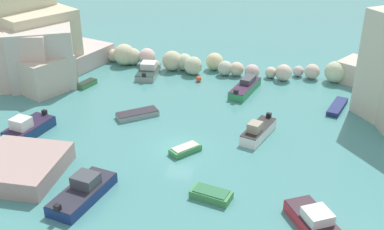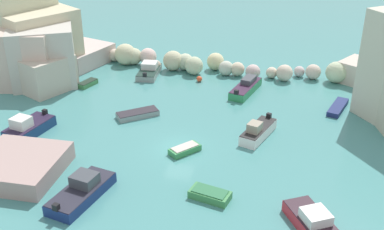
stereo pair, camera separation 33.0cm
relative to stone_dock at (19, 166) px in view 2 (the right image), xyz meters
name	(u,v)px [view 2 (the right image)]	position (x,y,z in m)	size (l,w,h in m)	color
cove_water	(179,148)	(11.56, 7.07, -0.78)	(160.00, 160.00, 0.00)	teal
cliff_headland_left	(37,47)	(-10.30, 20.93, 2.68)	(14.66, 17.60, 11.14)	beige
rock_breakwater	(202,63)	(9.32, 26.39, 0.33)	(32.71, 4.46, 2.77)	beige
stone_dock	(19,166)	(0.00, 0.00, 0.00)	(6.69, 6.72, 1.56)	#A88C87
channel_buoy	(199,79)	(9.75, 22.96, -0.44)	(0.68, 0.68, 0.68)	#E04C28
moored_boat_0	(246,87)	(15.62, 21.18, -0.21)	(3.11, 6.19, 1.51)	#2F8D54
moored_boat_1	(185,149)	(12.25, 6.54, -0.48)	(2.73, 2.97, 0.61)	#378C4D
moored_boat_2	(138,114)	(5.77, 12.26, -0.48)	(4.24, 3.86, 0.59)	gray
moored_boat_3	(149,71)	(3.19, 23.65, -0.23)	(2.79, 5.15, 1.52)	gray
moored_boat_4	(28,127)	(-3.04, 6.35, -0.08)	(3.25, 5.20, 2.04)	navy
moored_boat_5	(319,230)	(23.79, -1.98, -0.20)	(5.31, 6.92, 1.64)	#BD2F3B
moored_boat_6	(82,191)	(6.41, -1.75, -0.17)	(3.45, 6.25, 1.80)	navy
moored_boat_7	(338,107)	(25.68, 18.90, -0.52)	(2.40, 4.64, 0.51)	navy
moored_boat_8	(258,131)	(18.18, 10.87, -0.15)	(3.07, 5.33, 1.85)	white
moored_boat_9	(210,195)	(15.80, 0.47, -0.44)	(3.31, 2.13, 0.70)	#3C874A
moored_boat_11	(88,83)	(-2.73, 18.55, -0.49)	(1.76, 2.71, 0.58)	#418048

